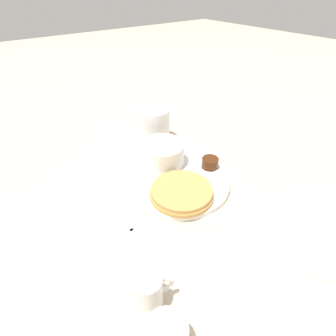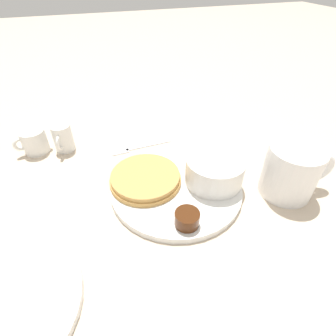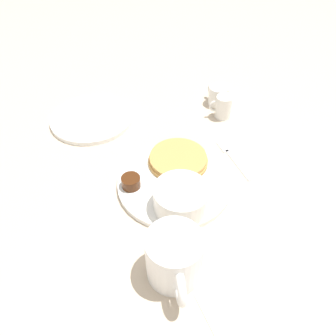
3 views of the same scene
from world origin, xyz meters
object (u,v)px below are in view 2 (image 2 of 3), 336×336
creamer_pitcher_near (63,138)px  fork (135,148)px  plate (176,187)px  coffee_mug (292,171)px  bowl (214,169)px  creamer_pitcher_far (34,141)px

creamer_pitcher_near → fork: creamer_pitcher_near is taller
plate → creamer_pitcher_near: bearing=-46.7°
plate → coffee_mug: 0.21m
plate → creamer_pitcher_near: size_ratio=3.84×
coffee_mug → creamer_pitcher_near: size_ratio=2.02×
creamer_pitcher_near → fork: size_ratio=0.46×
plate → fork: plate is taller
bowl → fork: size_ratio=0.77×
coffee_mug → bowl: bearing=-24.8°
bowl → creamer_pitcher_far: bearing=-35.4°
plate → creamer_pitcher_near: creamer_pitcher_near is taller
creamer_pitcher_near → creamer_pitcher_far: (0.06, -0.01, -0.00)m
coffee_mug → plate: bearing=-19.6°
plate → creamer_pitcher_far: size_ratio=3.24×
bowl → creamer_pitcher_far: 0.40m
bowl → fork: 0.21m
bowl → creamer_pitcher_near: same height
coffee_mug → creamer_pitcher_far: (0.45, -0.29, -0.02)m
fork → creamer_pitcher_near: bearing=-17.8°
bowl → coffee_mug: size_ratio=0.84×
creamer_pitcher_near → plate: bearing=133.3°
coffee_mug → fork: size_ratio=0.92×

